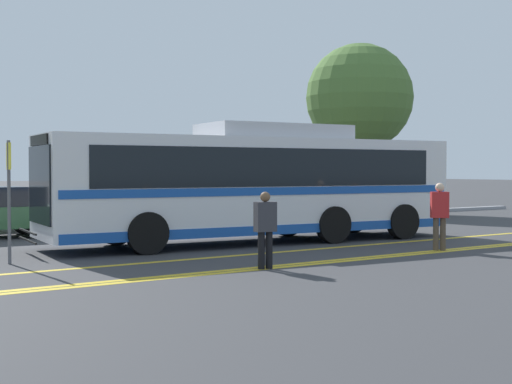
% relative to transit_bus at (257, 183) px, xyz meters
% --- Properties ---
extents(ground_plane, '(220.00, 220.00, 0.00)m').
position_rel_transit_bus_xyz_m(ground_plane, '(-1.31, 0.45, -1.62)').
color(ground_plane, '#38383A').
extents(lane_strip_0, '(31.47, 0.20, 0.01)m').
position_rel_transit_bus_xyz_m(lane_strip_0, '(-0.02, -2.20, -1.62)').
color(lane_strip_0, gold).
rests_on(lane_strip_0, ground_plane).
extents(lane_strip_1, '(31.47, 0.20, 0.01)m').
position_rel_transit_bus_xyz_m(lane_strip_1, '(-0.02, -4.11, -1.62)').
color(lane_strip_1, gold).
rests_on(lane_strip_1, ground_plane).
extents(lane_strip_2, '(31.47, 0.20, 0.01)m').
position_rel_transit_bus_xyz_m(lane_strip_2, '(-0.02, -4.37, -1.62)').
color(lane_strip_2, gold).
rests_on(lane_strip_2, ground_plane).
extents(curb_strip, '(39.47, 0.36, 0.15)m').
position_rel_transit_bus_xyz_m(curb_strip, '(-0.02, 6.68, -1.55)').
color(curb_strip, '#99999E').
rests_on(curb_strip, ground_plane).
extents(transit_bus, '(11.94, 3.58, 3.21)m').
position_rel_transit_bus_xyz_m(transit_bus, '(0.00, 0.00, 0.00)').
color(transit_bus, silver).
rests_on(transit_bus, ground_plane).
extents(parked_car_2, '(4.04, 1.88, 1.34)m').
position_rel_transit_bus_xyz_m(parked_car_2, '(0.67, 5.49, -0.94)').
color(parked_car_2, black).
rests_on(parked_car_2, ground_plane).
extents(parked_car_3, '(4.50, 2.24, 1.63)m').
position_rel_transit_bus_xyz_m(parked_car_3, '(6.25, 5.24, -0.82)').
color(parked_car_3, olive).
rests_on(parked_car_3, ground_plane).
extents(parked_car_4, '(3.98, 1.92, 1.39)m').
position_rel_transit_bus_xyz_m(parked_car_4, '(11.20, 5.77, -0.91)').
color(parked_car_4, black).
rests_on(parked_car_4, ground_plane).
extents(pedestrian_1, '(0.47, 0.42, 1.66)m').
position_rel_transit_bus_xyz_m(pedestrian_1, '(2.61, -4.12, -0.68)').
color(pedestrian_1, brown).
rests_on(pedestrian_1, ground_plane).
extents(pedestrian_2, '(0.45, 0.29, 1.54)m').
position_rel_transit_bus_xyz_m(pedestrian_2, '(-2.80, -4.38, -0.75)').
color(pedestrian_2, black).
rests_on(pedestrian_2, ground_plane).
extents(bus_stop_sign, '(0.07, 0.40, 2.59)m').
position_rel_transit_bus_xyz_m(bus_stop_sign, '(-6.79, -0.75, 0.01)').
color(bus_stop_sign, '#59595E').
rests_on(bus_stop_sign, ground_plane).
extents(tree_1, '(4.94, 4.94, 7.79)m').
position_rel_transit_bus_xyz_m(tree_1, '(11.63, 8.57, 3.69)').
color(tree_1, '#513823').
rests_on(tree_1, ground_plane).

